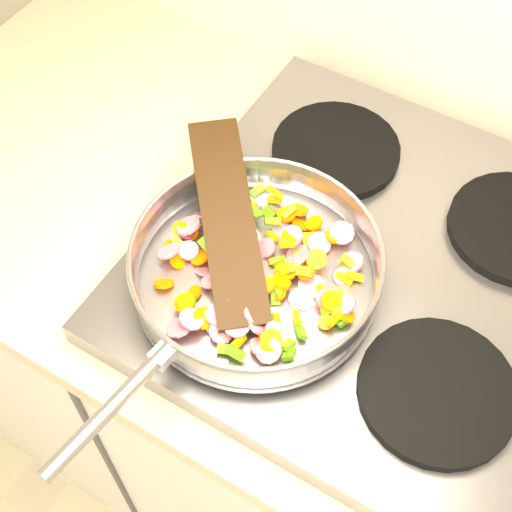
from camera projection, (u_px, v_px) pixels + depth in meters
The scene contains 7 objects.
cooktop at pixel (378, 268), 0.97m from camera, with size 0.60×0.60×0.04m, color #939399.
grate_fl at pixel (236, 287), 0.92m from camera, with size 0.19×0.19×0.02m, color black.
grate_fr at pixel (437, 391), 0.84m from camera, with size 0.19×0.19×0.02m, color black.
grate_bl at pixel (336, 150), 1.06m from camera, with size 0.19×0.19×0.02m, color black.
saute_pan at pixel (255, 267), 0.89m from camera, with size 0.36×0.53×0.06m.
vegetable_heap at pixel (261, 270), 0.90m from camera, with size 0.28×0.28×0.05m.
wooden_spatula at pixel (228, 219), 0.91m from camera, with size 0.29×0.07×0.01m, color black.
Camera 1 is at (-0.57, 1.12, 1.73)m, focal length 50.00 mm.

